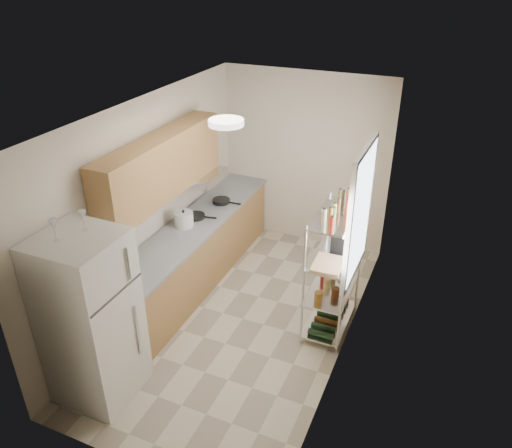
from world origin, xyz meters
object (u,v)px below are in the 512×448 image
at_px(rice_cooker, 184,219).
at_px(cutting_board, 328,264).
at_px(refrigerator, 91,319).
at_px(frying_pan_large, 196,216).
at_px(espresso_machine, 341,237).

xyz_separation_m(rice_cooker, cutting_board, (1.99, -0.33, 0.03)).
xyz_separation_m(refrigerator, frying_pan_large, (-0.10, 2.22, 0.03)).
distance_m(refrigerator, cutting_board, 2.48).
xyz_separation_m(cutting_board, espresso_machine, (0.03, 0.40, 0.13)).
bearing_deg(espresso_machine, rice_cooker, -179.66).
height_order(refrigerator, espresso_machine, refrigerator).
xyz_separation_m(refrigerator, rice_cooker, (-0.12, 1.96, 0.10)).
relative_size(rice_cooker, cutting_board, 0.61).
xyz_separation_m(refrigerator, espresso_machine, (1.89, 2.02, 0.26)).
bearing_deg(cutting_board, espresso_machine, 86.05).
relative_size(rice_cooker, frying_pan_large, 0.96).
bearing_deg(espresso_machine, frying_pan_large, 172.91).
relative_size(frying_pan_large, cutting_board, 0.64).
bearing_deg(frying_pan_large, cutting_board, -27.46).
bearing_deg(refrigerator, cutting_board, 41.12).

